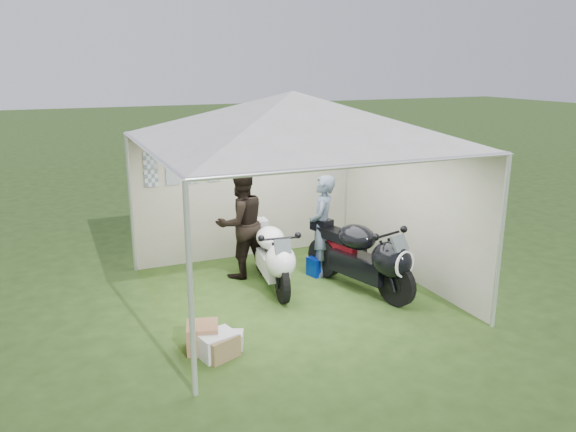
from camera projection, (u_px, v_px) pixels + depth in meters
name	position (u px, v px, depth m)	size (l,w,h in m)	color
ground	(293.00, 295.00, 8.43)	(80.00, 80.00, 0.00)	#284216
canopy_tent	(292.00, 122.00, 7.78)	(5.66, 5.66, 3.00)	silver
motorcycle_white	(273.00, 255.00, 8.57)	(0.60, 1.95, 0.96)	black
motorcycle_black	(364.00, 255.00, 8.38)	(0.88, 2.09, 1.05)	black
paddock_stand	(320.00, 265.00, 9.23)	(0.41, 0.25, 0.30)	#0A32D2
person_dark_jacket	(241.00, 223.00, 8.97)	(0.86, 0.67, 1.77)	black
person_blue_jacket	(322.00, 226.00, 9.03)	(0.60, 0.40, 1.66)	slate
equipment_box	(347.00, 249.00, 9.66)	(0.54, 0.43, 0.54)	black
crate_0	(217.00, 344.00, 6.65)	(0.43, 0.33, 0.28)	silver
crate_1	(203.00, 337.00, 6.77)	(0.38, 0.38, 0.34)	#8D6141
crate_2	(232.00, 340.00, 6.84)	(0.27, 0.23, 0.20)	silver
crate_3	(220.00, 347.00, 6.61)	(0.40, 0.29, 0.27)	olive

